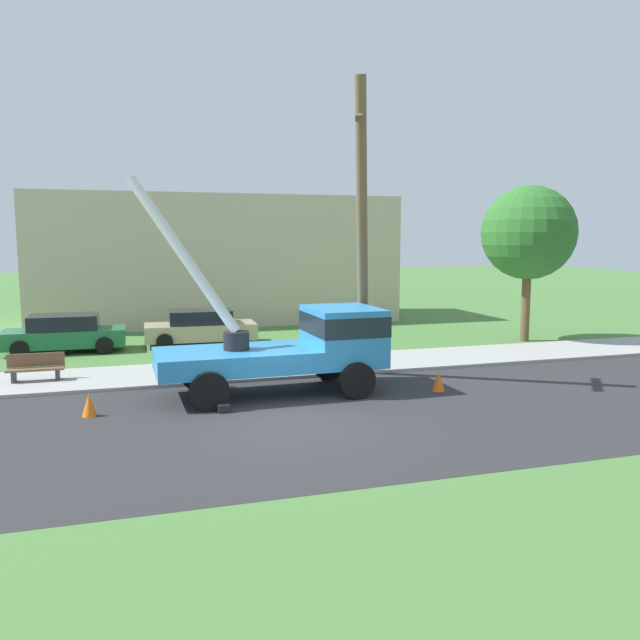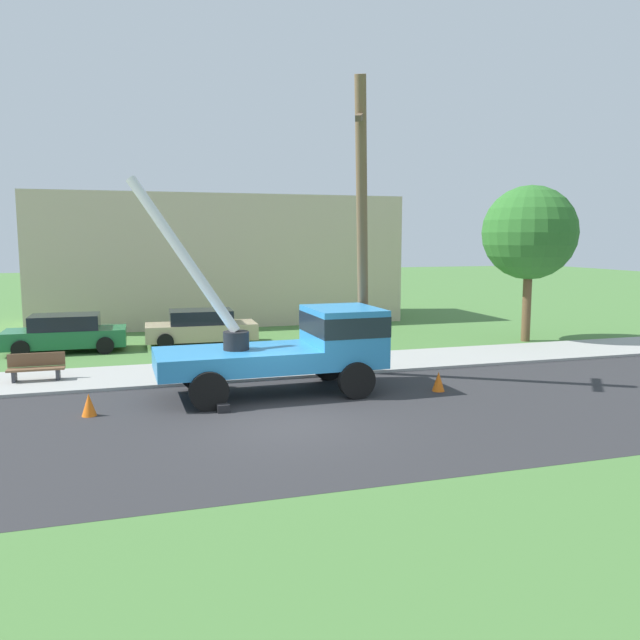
# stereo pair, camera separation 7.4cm
# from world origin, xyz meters

# --- Properties ---
(ground_plane) EXTENTS (120.00, 120.00, 0.00)m
(ground_plane) POSITION_xyz_m (0.00, 12.00, 0.00)
(ground_plane) COLOR #477538
(road_asphalt) EXTENTS (80.00, 8.69, 0.01)m
(road_asphalt) POSITION_xyz_m (0.00, 0.00, 0.00)
(road_asphalt) COLOR #2B2B2D
(road_asphalt) RESTS_ON ground
(sidewalk_strip) EXTENTS (80.00, 3.25, 0.10)m
(sidewalk_strip) POSITION_xyz_m (0.00, 5.97, 0.05)
(sidewalk_strip) COLOR #9E9E99
(sidewalk_strip) RESTS_ON ground
(utility_truck) EXTENTS (6.80, 3.20, 5.98)m
(utility_truck) POSITION_xyz_m (0.91, 2.77, 1.41)
(utility_truck) COLOR #2D84C6
(utility_truck) RESTS_ON ground
(leaning_utility_pole) EXTENTS (1.52, 2.88, 8.78)m
(leaning_utility_pole) POSITION_xyz_m (3.05, 3.54, 4.51)
(leaning_utility_pole) COLOR brown
(leaning_utility_pole) RESTS_ON ground
(traffic_cone_ahead) EXTENTS (0.36, 0.36, 0.56)m
(traffic_cone_ahead) POSITION_xyz_m (4.69, 1.67, 0.28)
(traffic_cone_ahead) COLOR orange
(traffic_cone_ahead) RESTS_ON ground
(traffic_cone_behind) EXTENTS (0.36, 0.36, 0.56)m
(traffic_cone_behind) POSITION_xyz_m (-4.65, 1.86, 0.28)
(traffic_cone_behind) COLOR orange
(traffic_cone_behind) RESTS_ON ground
(parked_sedan_green) EXTENTS (4.43, 2.07, 1.42)m
(parked_sedan_green) POSITION_xyz_m (-5.94, 11.48, 0.71)
(parked_sedan_green) COLOR #1E6638
(parked_sedan_green) RESTS_ON ground
(parked_sedan_tan) EXTENTS (4.46, 2.12, 1.42)m
(parked_sedan_tan) POSITION_xyz_m (-0.82, 11.63, 0.71)
(parked_sedan_tan) COLOR tan
(parked_sedan_tan) RESTS_ON ground
(park_bench) EXTENTS (1.60, 0.45, 0.90)m
(park_bench) POSITION_xyz_m (-6.32, 6.03, 0.46)
(park_bench) COLOR brown
(park_bench) RESTS_ON ground
(roadside_tree_near) EXTENTS (3.86, 3.86, 6.46)m
(roadside_tree_near) POSITION_xyz_m (12.31, 8.55, 4.50)
(roadside_tree_near) COLOR brown
(roadside_tree_near) RESTS_ON ground
(lowrise_building_backdrop) EXTENTS (18.00, 6.00, 6.40)m
(lowrise_building_backdrop) POSITION_xyz_m (0.93, 19.01, 3.20)
(lowrise_building_backdrop) COLOR #C6B293
(lowrise_building_backdrop) RESTS_ON ground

